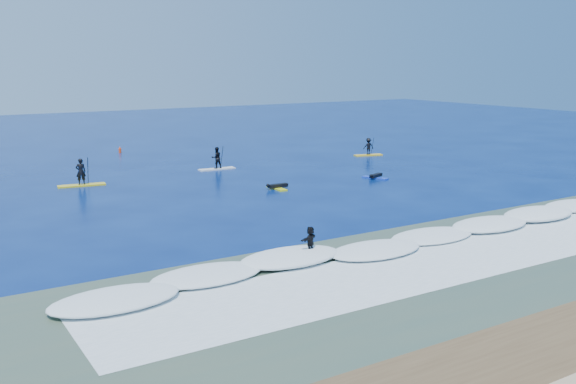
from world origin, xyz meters
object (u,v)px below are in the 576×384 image
prone_paddler_far (375,177)px  marker_buoy (120,150)px  wave_surfer (310,242)px  sup_paddler_left (81,176)px  sup_paddler_right (368,148)px  sup_paddler_center (217,160)px  prone_paddler_near (277,187)px

prone_paddler_far → marker_buoy: bearing=5.6°
prone_paddler_far → wave_surfer: bearing=110.8°
sup_paddler_left → sup_paddler_right: 26.38m
wave_surfer → sup_paddler_right: bearing=21.0°
wave_surfer → marker_buoy: 37.30m
sup_paddler_center → marker_buoy: sup_paddler_center is taller
prone_paddler_near → wave_surfer: size_ratio=1.13×
sup_paddler_right → prone_paddler_far: size_ratio=1.35×
sup_paddler_left → sup_paddler_center: (11.05, 1.26, 0.08)m
sup_paddler_left → prone_paddler_near: 13.77m
sup_paddler_right → wave_surfer: bearing=-119.4°
sup_paddler_left → sup_paddler_right: size_ratio=1.20×
sup_paddler_right → marker_buoy: bearing=157.9°
sup_paddler_left → sup_paddler_right: (26.36, 0.93, 0.03)m
sup_paddler_right → prone_paddler_near: 17.75m
wave_surfer → marker_buoy: bearing=59.7°
sup_paddler_left → sup_paddler_center: 11.13m
sup_paddler_left → prone_paddler_far: 21.21m
prone_paddler_far → marker_buoy: marker_buoy is taller
prone_paddler_far → wave_surfer: (-15.07, -13.80, 0.61)m
wave_surfer → sup_paddler_left: bearing=75.3°
sup_paddler_center → prone_paddler_far: (8.33, -9.85, -0.64)m
wave_surfer → prone_paddler_near: bearing=38.9°
sup_paddler_center → marker_buoy: (-3.69, 13.52, -0.51)m
sup_paddler_center → wave_surfer: (-6.75, -23.65, -0.04)m
prone_paddler_near → marker_buoy: bearing=10.4°
marker_buoy → sup_paddler_center: bearing=-74.7°
sup_paddler_center → marker_buoy: size_ratio=4.80×
sup_paddler_left → prone_paddler_far: sup_paddler_left is taller
wave_surfer → sup_paddler_center: bearing=48.5°
prone_paddler_near → marker_buoy: 23.20m
prone_paddler_far → marker_buoy: 26.28m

